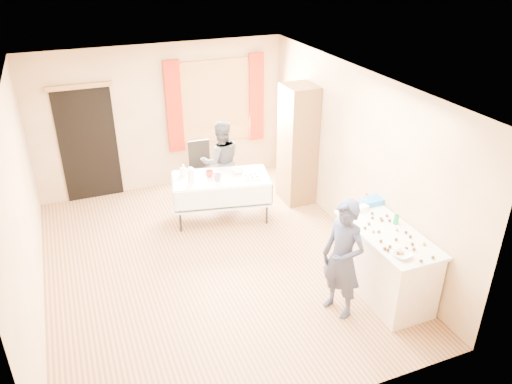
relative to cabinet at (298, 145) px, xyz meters
name	(u,v)px	position (x,y,z in m)	size (l,w,h in m)	color
floor	(211,263)	(-1.99, -1.31, -1.04)	(4.50, 5.50, 0.02)	#9E7047
ceiling	(202,83)	(-1.99, -1.31, 1.58)	(4.50, 5.50, 0.02)	white
wall_back	(162,118)	(-1.99, 1.45, 0.27)	(4.50, 0.02, 2.60)	tan
wall_front	(300,311)	(-1.99, -4.07, 0.27)	(4.50, 0.02, 2.60)	tan
wall_left	(22,213)	(-4.25, -1.31, 0.27)	(0.02, 5.50, 2.60)	tan
wall_right	(354,156)	(0.27, -1.31, 0.27)	(0.02, 5.50, 2.60)	tan
window_frame	(216,102)	(-0.99, 1.41, 0.47)	(1.32, 0.06, 1.52)	olive
window_pane	(216,102)	(-0.99, 1.39, 0.47)	(1.20, 0.02, 1.40)	white
curtain_left	(174,107)	(-1.77, 1.36, 0.47)	(0.28, 0.06, 1.65)	#A61D0A
curtain_right	(256,98)	(-0.21, 1.36, 0.47)	(0.28, 0.06, 1.65)	#A61D0A
doorway	(88,145)	(-3.29, 1.42, -0.03)	(0.95, 0.04, 2.00)	black
door_lintel	(79,86)	(-3.29, 1.39, 0.99)	(1.05, 0.06, 0.08)	olive
cabinet	(298,145)	(0.00, 0.00, 0.00)	(0.50, 0.60, 2.06)	brown
counter	(384,263)	(-0.10, -2.77, -0.58)	(0.70, 1.47, 0.91)	beige
party_table	(221,194)	(-1.43, -0.15, -0.58)	(1.68, 1.09, 0.75)	black
chair	(202,177)	(-1.45, 0.90, -0.75)	(0.39, 0.39, 0.94)	black
girl	(343,259)	(-0.81, -2.89, -0.26)	(0.55, 0.66, 1.54)	#212740
woman	(221,162)	(-1.22, 0.47, -0.30)	(0.76, 0.63, 1.46)	black
soda_can	(396,220)	(0.10, -2.63, -0.06)	(0.07, 0.07, 0.12)	#078B2F
mixing_bowl	(402,255)	(-0.27, -3.28, -0.09)	(0.24, 0.24, 0.05)	white
foam_block	(362,208)	(-0.11, -2.19, -0.08)	(0.15, 0.10, 0.08)	white
blue_basket	(372,201)	(0.13, -2.06, -0.08)	(0.30, 0.20, 0.08)	blue
pitcher	(191,176)	(-1.92, -0.16, -0.17)	(0.11, 0.11, 0.22)	silver
cup_red	(209,174)	(-1.59, -0.08, -0.23)	(0.17, 0.17, 0.10)	red
cup_rainbow	(217,177)	(-1.52, -0.27, -0.22)	(0.16, 0.16, 0.12)	red
small_bowl	(237,171)	(-1.13, -0.12, -0.25)	(0.20, 0.20, 0.06)	white
pastry_tray	(252,177)	(-0.99, -0.37, -0.27)	(0.28, 0.20, 0.02)	white
bottle	(183,170)	(-1.97, 0.13, -0.18)	(0.09, 0.09, 0.19)	white
cake_balls	(392,236)	(-0.13, -2.88, -0.10)	(0.53, 1.16, 0.04)	#3F2314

